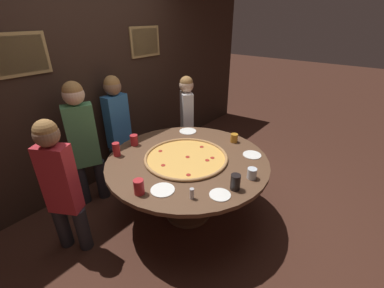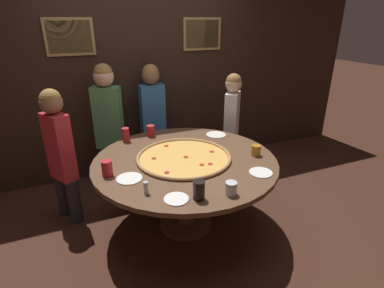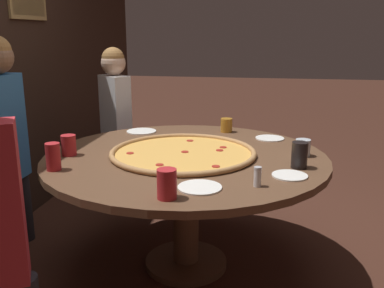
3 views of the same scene
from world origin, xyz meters
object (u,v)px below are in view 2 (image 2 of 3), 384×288
at_px(white_plate_far_back, 129,178).
at_px(white_plate_beside_cup, 261,173).
at_px(dining_table, 185,170).
at_px(giant_pizza, 184,157).
at_px(drink_cup_near_left, 199,190).
at_px(drink_cup_front_edge, 231,188).
at_px(diner_far_left, 60,150).
at_px(diner_side_left, 232,120).
at_px(drink_cup_near_right, 256,150).
at_px(white_plate_near_front, 176,199).
at_px(condiment_shaker, 146,188).
at_px(drink_cup_far_left, 126,135).
at_px(drink_cup_by_shaker, 107,168).
at_px(diner_far_right, 109,120).
at_px(diner_centre_back, 153,114).
at_px(white_plate_right_side, 216,135).
at_px(drink_cup_beside_pizza, 151,131).

relative_size(white_plate_far_back, white_plate_beside_cup, 1.07).
distance_m(dining_table, giant_pizza, 0.13).
relative_size(giant_pizza, drink_cup_near_left, 6.13).
height_order(drink_cup_front_edge, diner_far_left, diner_far_left).
bearing_deg(drink_cup_front_edge, diner_side_left, 60.15).
bearing_deg(drink_cup_near_right, white_plate_near_front, -156.32).
xyz_separation_m(dining_table, white_plate_beside_cup, (0.49, -0.50, 0.12)).
bearing_deg(condiment_shaker, diner_side_left, 40.67).
bearing_deg(giant_pizza, drink_cup_near_left, -102.19).
xyz_separation_m(drink_cup_far_left, drink_cup_by_shaker, (-0.29, -0.69, -0.01)).
height_order(drink_cup_near_left, white_plate_near_front, drink_cup_near_left).
height_order(drink_cup_by_shaker, diner_far_right, diner_far_right).
relative_size(diner_far_right, diner_centre_back, 1.04).
xyz_separation_m(drink_cup_by_shaker, drink_cup_near_right, (1.35, -0.13, -0.02)).
relative_size(white_plate_right_side, diner_centre_back, 0.15).
distance_m(white_plate_right_side, diner_side_left, 0.52).
bearing_deg(drink_cup_by_shaker, condiment_shaker, -60.11).
relative_size(giant_pizza, white_plate_far_back, 4.19).
height_order(drink_cup_near_right, diner_side_left, diner_side_left).
height_order(white_plate_beside_cup, diner_side_left, diner_side_left).
xyz_separation_m(drink_cup_by_shaker, white_plate_beside_cup, (1.19, -0.45, -0.06)).
height_order(drink_cup_far_left, white_plate_beside_cup, drink_cup_far_left).
xyz_separation_m(white_plate_near_front, diner_side_left, (1.24, 1.37, 0.02)).
bearing_deg(dining_table, diner_far_left, 151.06).
bearing_deg(diner_side_left, white_plate_far_back, -17.68).
distance_m(drink_cup_beside_pizza, diner_side_left, 1.07).
xyz_separation_m(white_plate_near_front, condiment_shaker, (-0.18, 0.16, 0.05)).
bearing_deg(white_plate_far_back, giant_pizza, 18.99).
bearing_deg(drink_cup_near_right, white_plate_right_side, 99.73).
bearing_deg(diner_far_left, drink_cup_far_left, -114.76).
xyz_separation_m(giant_pizza, diner_centre_back, (0.04, 1.20, 0.06)).
bearing_deg(drink_cup_far_left, drink_cup_beside_pizza, 9.69).
bearing_deg(drink_cup_near_left, drink_cup_near_right, 30.56).
bearing_deg(drink_cup_near_right, giant_pizza, 163.22).
distance_m(drink_cup_far_left, drink_cup_beside_pizza, 0.28).
bearing_deg(drink_cup_near_left, white_plate_near_front, 160.51).
height_order(dining_table, white_plate_far_back, white_plate_far_back).
bearing_deg(white_plate_beside_cup, diner_far_left, 144.97).
distance_m(drink_cup_near_right, white_plate_far_back, 1.20).
distance_m(drink_cup_front_edge, diner_far_right, 1.89).
height_order(drink_cup_front_edge, drink_cup_near_right, same).
bearing_deg(drink_cup_near_right, drink_cup_front_edge, -137.59).
relative_size(drink_cup_by_shaker, diner_centre_back, 0.09).
bearing_deg(white_plate_near_front, diner_far_left, 122.64).
xyz_separation_m(giant_pizza, drink_cup_near_right, (0.65, -0.20, 0.04)).
bearing_deg(white_plate_right_side, drink_cup_far_left, 168.28).
relative_size(dining_table, drink_cup_far_left, 11.46).
distance_m(drink_cup_near_left, white_plate_right_side, 1.29).
height_order(diner_centre_back, diner_side_left, diner_centre_back).
xyz_separation_m(white_plate_far_back, diner_side_left, (1.49, 0.95, 0.02)).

